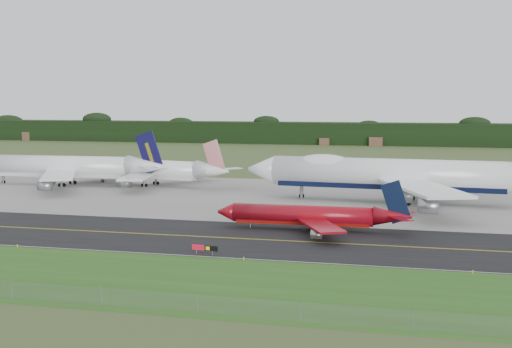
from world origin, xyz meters
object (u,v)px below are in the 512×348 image
object	(u,v)px
taxiway_sign	(205,248)
jet_navy_gold	(66,167)
jet_red_737	(313,216)
jet_ba_747	(401,175)
jet_star_tail	(149,170)

from	to	relation	value
taxiway_sign	jet_navy_gold	bearing A→B (deg)	130.98
jet_red_737	taxiway_sign	distance (m)	28.29
jet_ba_747	jet_star_tail	world-z (taller)	jet_ba_747
jet_red_737	taxiway_sign	bearing A→B (deg)	-117.46
jet_navy_gold	jet_star_tail	distance (m)	23.81
jet_ba_747	jet_navy_gold	xyz separation A→B (m)	(-94.48, 11.82, -1.49)
jet_navy_gold	jet_red_737	bearing A→B (deg)	-33.18
taxiway_sign	jet_red_737	bearing A→B (deg)	62.54
jet_ba_747	jet_navy_gold	bearing A→B (deg)	172.87
jet_ba_747	jet_star_tail	distance (m)	73.44
jet_ba_747	jet_navy_gold	size ratio (longest dim) A/B	1.27
jet_red_737	jet_star_tail	size ratio (longest dim) A/B	0.71
jet_navy_gold	jet_star_tail	xyz separation A→B (m)	(23.15, 5.53, -0.63)
jet_star_tail	jet_red_737	bearing A→B (deg)	-45.40
jet_red_737	jet_star_tail	xyz separation A→B (m)	(-57.39, 58.19, 1.86)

